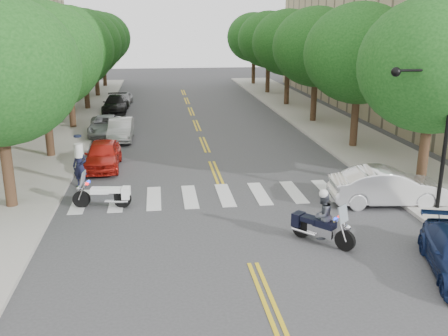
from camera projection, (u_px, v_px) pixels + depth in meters
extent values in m
plane|color=#38383A|center=(253.00, 263.00, 15.69)|extent=(140.00, 140.00, 0.00)
cube|color=#9E9991|center=(63.00, 128.00, 35.39)|extent=(5.00, 60.00, 0.15)
cube|color=#9E9991|center=(322.00, 121.00, 37.80)|extent=(5.00, 60.00, 0.15)
cylinder|color=#382316|center=(8.00, 170.00, 19.82)|extent=(0.44, 0.44, 3.32)
cylinder|color=#382316|center=(49.00, 129.00, 27.43)|extent=(0.44, 0.44, 3.32)
ellipsoid|color=#134413|center=(41.00, 56.00, 26.33)|extent=(6.40, 6.40, 5.76)
cylinder|color=#382316|center=(72.00, 105.00, 35.04)|extent=(0.44, 0.44, 3.32)
ellipsoid|color=#134413|center=(67.00, 49.00, 33.94)|extent=(6.40, 6.40, 5.76)
cylinder|color=#382316|center=(86.00, 91.00, 42.65)|extent=(0.44, 0.44, 3.32)
ellipsoid|color=#134413|center=(83.00, 44.00, 41.55)|extent=(6.40, 6.40, 5.76)
cylinder|color=#382316|center=(97.00, 80.00, 50.25)|extent=(0.44, 0.44, 3.32)
ellipsoid|color=#134413|center=(94.00, 40.00, 49.16)|extent=(6.40, 6.40, 5.76)
cylinder|color=#382316|center=(104.00, 73.00, 57.86)|extent=(0.44, 0.44, 3.32)
ellipsoid|color=#134413|center=(102.00, 38.00, 56.77)|extent=(6.40, 6.40, 5.76)
cylinder|color=#382316|center=(423.00, 155.00, 22.05)|extent=(0.44, 0.44, 3.32)
ellipsoid|color=#134413|center=(434.00, 65.00, 20.95)|extent=(6.40, 6.40, 5.76)
cylinder|color=#382316|center=(355.00, 121.00, 29.66)|extent=(0.44, 0.44, 3.32)
ellipsoid|color=#134413|center=(360.00, 54.00, 28.56)|extent=(6.40, 6.40, 5.76)
cylinder|color=#382316|center=(314.00, 100.00, 37.27)|extent=(0.44, 0.44, 3.32)
ellipsoid|color=#134413|center=(316.00, 47.00, 36.17)|extent=(6.40, 6.40, 5.76)
cylinder|color=#382316|center=(287.00, 87.00, 44.88)|extent=(0.44, 0.44, 3.32)
ellipsoid|color=#134413|center=(288.00, 43.00, 43.78)|extent=(6.40, 6.40, 5.76)
cylinder|color=#382316|center=(268.00, 78.00, 52.49)|extent=(0.44, 0.44, 3.32)
ellipsoid|color=#134413|center=(269.00, 40.00, 51.39)|extent=(6.40, 6.40, 5.76)
cylinder|color=#382316|center=(253.00, 71.00, 60.10)|extent=(0.44, 0.44, 3.32)
ellipsoid|color=#134413|center=(254.00, 37.00, 59.00)|extent=(6.40, 6.40, 5.76)
cylinder|color=black|center=(446.00, 138.00, 19.22)|extent=(0.16, 0.16, 6.00)
cylinder|color=black|center=(424.00, 70.00, 18.34)|extent=(2.40, 0.10, 0.10)
sphere|color=black|center=(396.00, 72.00, 18.21)|extent=(0.36, 0.36, 0.36)
cylinder|color=black|center=(345.00, 240.00, 16.49)|extent=(0.58, 0.63, 0.71)
cylinder|color=black|center=(302.00, 227.00, 17.55)|extent=(0.61, 0.66, 0.71)
cube|color=silver|center=(322.00, 230.00, 17.02)|extent=(0.88, 0.93, 0.34)
cube|color=black|center=(325.00, 224.00, 16.88)|extent=(0.77, 0.80, 0.23)
cube|color=black|center=(310.00, 219.00, 17.24)|extent=(0.70, 0.71, 0.17)
cube|color=black|center=(298.00, 219.00, 17.57)|extent=(0.55, 0.54, 0.47)
cube|color=#8C99A5|center=(343.00, 214.00, 16.32)|extent=(0.50, 0.47, 0.57)
cube|color=red|center=(340.00, 217.00, 16.58)|extent=(0.15, 0.15, 0.08)
cube|color=#0C26E5|center=(336.00, 219.00, 16.40)|extent=(0.15, 0.15, 0.08)
imported|color=#474C56|center=(322.00, 215.00, 16.87)|extent=(1.02, 1.00, 1.65)
sphere|color=silver|center=(324.00, 194.00, 16.65)|extent=(0.31, 0.31, 0.31)
cylinder|color=black|center=(81.00, 199.00, 20.33)|extent=(0.72, 0.23, 0.71)
cylinder|color=black|center=(123.00, 199.00, 20.35)|extent=(0.73, 0.27, 0.71)
cube|color=silver|center=(103.00, 196.00, 20.31)|extent=(0.97, 0.44, 0.33)
cube|color=white|center=(100.00, 190.00, 20.24)|extent=(0.77, 0.46, 0.23)
cube|color=white|center=(114.00, 190.00, 20.24)|extent=(0.62, 0.48, 0.17)
cube|color=white|center=(126.00, 193.00, 20.28)|extent=(0.37, 0.49, 0.47)
cube|color=#8C99A5|center=(83.00, 178.00, 20.08)|extent=(0.22, 0.54, 0.57)
cube|color=red|center=(87.00, 184.00, 20.01)|extent=(0.12, 0.12, 0.08)
cube|color=#0C26E5|center=(89.00, 182.00, 20.25)|extent=(0.12, 0.12, 0.08)
imported|color=#161832|center=(80.00, 166.00, 22.69)|extent=(0.85, 0.74, 1.97)
imported|color=white|center=(387.00, 187.00, 20.58)|extent=(4.82, 2.08, 1.54)
imported|color=#B61C13|center=(103.00, 155.00, 25.72)|extent=(1.72, 4.26, 1.45)
imported|color=silver|center=(121.00, 129.00, 31.96)|extent=(1.50, 4.16, 1.37)
imported|color=#9D9FA4|center=(106.00, 126.00, 33.26)|extent=(2.36, 4.74, 1.29)
imported|color=black|center=(116.00, 104.00, 41.81)|extent=(2.07, 4.85, 1.39)
imported|color=#A8A8AE|center=(124.00, 98.00, 45.66)|extent=(1.63, 3.52, 1.17)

